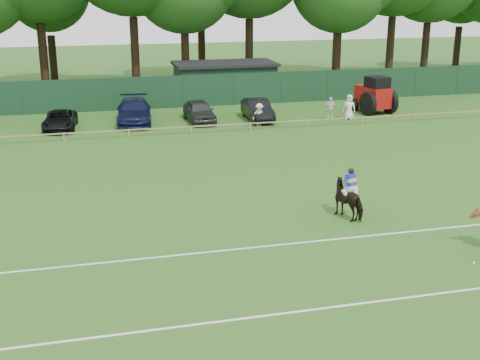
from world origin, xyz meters
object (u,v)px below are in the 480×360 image
object	(u,v)px
spectator_right	(349,107)
estate_black	(258,110)
hatch_grey	(199,111)
spectator_left	(259,115)
tractor	(374,96)
horse_dark	(350,199)
utility_shed	(225,80)
sedan_navy	(134,111)
suv_black	(60,120)
polo_ball	(474,263)
spectator_mid	(330,109)

from	to	relation	value
spectator_right	estate_black	bearing A→B (deg)	-163.56
hatch_grey	spectator_left	world-z (taller)	spectator_left
spectator_right	tractor	world-z (taller)	tractor
horse_dark	spectator_right	distance (m)	19.96
utility_shed	hatch_grey	bearing A→B (deg)	-113.90
sedan_navy	tractor	size ratio (longest dim) A/B	1.58
spectator_right	spectator_left	bearing A→B (deg)	-146.35
horse_dark	estate_black	xyz separation A→B (m)	(1.57, 19.85, -0.05)
sedan_navy	spectator_left	world-z (taller)	sedan_navy
suv_black	estate_black	world-z (taller)	estate_black
hatch_grey	estate_black	bearing A→B (deg)	-7.25
hatch_grey	spectator_right	world-z (taller)	spectator_right
suv_black	hatch_grey	xyz separation A→B (m)	(9.46, 0.04, 0.14)
suv_black	polo_ball	bearing A→B (deg)	-55.64
spectator_mid	utility_shed	xyz separation A→B (m)	(-5.29, 10.39, 0.70)
hatch_grey	suv_black	bearing A→B (deg)	179.01
sedan_navy	hatch_grey	distance (m)	4.53
spectator_right	hatch_grey	bearing A→B (deg)	-160.64
spectator_left	tractor	size ratio (longest dim) A/B	0.43
horse_dark	spectator_right	bearing A→B (deg)	-135.59
estate_black	spectator_left	size ratio (longest dim) A/B	2.86
estate_black	polo_ball	bearing A→B (deg)	-86.13
polo_ball	tractor	world-z (taller)	tractor
spectator_right	polo_ball	world-z (taller)	spectator_right
estate_black	sedan_navy	bearing A→B (deg)	174.27
spectator_mid	tractor	bearing A→B (deg)	32.07
estate_black	tractor	distance (m)	9.16
suv_black	spectator_left	bearing A→B (deg)	-5.10
hatch_grey	tractor	size ratio (longest dim) A/B	1.23
spectator_left	suv_black	bearing A→B (deg)	161.10
horse_dark	tractor	world-z (taller)	tractor
estate_black	polo_ball	distance (m)	25.31
utility_shed	estate_black	bearing A→B (deg)	-87.84
horse_dark	polo_ball	size ratio (longest dim) A/B	20.61
hatch_grey	estate_black	xyz separation A→B (m)	(4.14, -0.44, -0.02)
spectator_left	polo_ball	size ratio (longest dim) A/B	17.36
horse_dark	spectator_right	size ratio (longest dim) A/B	1.03
suv_black	sedan_navy	xyz separation A→B (m)	(4.99, 0.78, 0.21)
suv_black	utility_shed	bearing A→B (deg)	38.05
spectator_right	polo_ball	distance (m)	24.41
estate_black	spectator_right	bearing A→B (deg)	-11.50
sedan_navy	horse_dark	bearing A→B (deg)	-66.16
hatch_grey	spectator_right	size ratio (longest dim) A/B	2.46
polo_ball	utility_shed	size ratio (longest dim) A/B	0.01
spectator_mid	suv_black	bearing A→B (deg)	-175.62
estate_black	spectator_left	xyz separation A→B (m)	(-0.43, -1.96, 0.05)
estate_black	spectator_mid	size ratio (longest dim) A/B	2.68
tractor	estate_black	bearing A→B (deg)	172.19
hatch_grey	spectator_left	xyz separation A→B (m)	(3.71, -2.40, 0.03)
suv_black	spectator_mid	distance (m)	18.64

